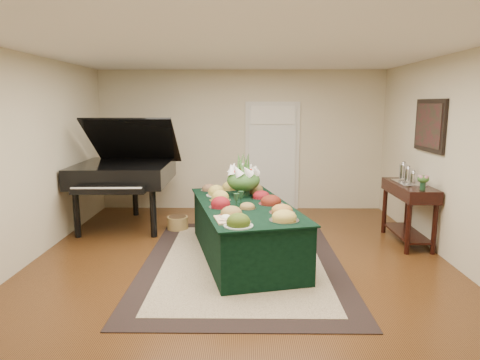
{
  "coord_description": "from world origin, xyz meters",
  "views": [
    {
      "loc": [
        0.06,
        -5.34,
        2.05
      ],
      "look_at": [
        0.0,
        0.3,
        1.05
      ],
      "focal_mm": 32.0,
      "sensor_mm": 36.0,
      "label": 1
    }
  ],
  "objects_px": {
    "buffet_table": "(245,230)",
    "floral_centerpiece": "(243,176)",
    "grand_piano": "(124,172)",
    "mahogany_sideboard": "(409,198)"
  },
  "relations": [
    {
      "from": "buffet_table",
      "to": "floral_centerpiece",
      "type": "bearing_deg",
      "value": 92.15
    },
    {
      "from": "grand_piano",
      "to": "mahogany_sideboard",
      "type": "bearing_deg",
      "value": -10.78
    },
    {
      "from": "buffet_table",
      "to": "floral_centerpiece",
      "type": "xyz_separation_m",
      "value": [
        -0.02,
        0.52,
        0.66
      ]
    },
    {
      "from": "buffet_table",
      "to": "mahogany_sideboard",
      "type": "relative_size",
      "value": 2.19
    },
    {
      "from": "buffet_table",
      "to": "mahogany_sideboard",
      "type": "height_order",
      "value": "mahogany_sideboard"
    },
    {
      "from": "floral_centerpiece",
      "to": "mahogany_sideboard",
      "type": "distance_m",
      "value": 2.48
    },
    {
      "from": "floral_centerpiece",
      "to": "mahogany_sideboard",
      "type": "bearing_deg",
      "value": 2.53
    },
    {
      "from": "buffet_table",
      "to": "floral_centerpiece",
      "type": "distance_m",
      "value": 0.84
    },
    {
      "from": "buffet_table",
      "to": "grand_piano",
      "type": "distance_m",
      "value": 2.56
    },
    {
      "from": "floral_centerpiece",
      "to": "buffet_table",
      "type": "bearing_deg",
      "value": -87.85
    }
  ]
}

